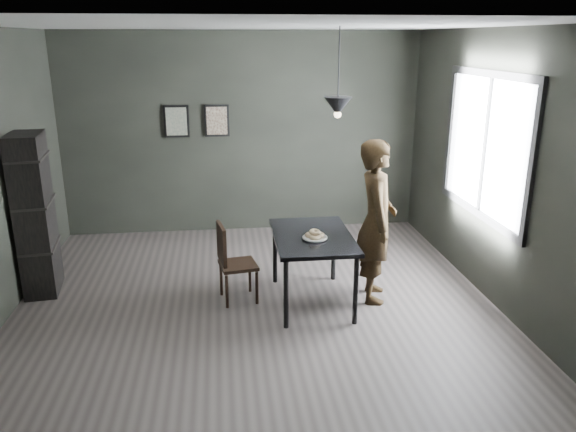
{
  "coord_description": "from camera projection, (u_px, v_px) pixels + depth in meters",
  "views": [
    {
      "loc": [
        -0.31,
        -5.39,
        2.69
      ],
      "look_at": [
        0.35,
        0.05,
        0.95
      ],
      "focal_mm": 35.0,
      "sensor_mm": 36.0,
      "label": 1
    }
  ],
  "objects": [
    {
      "name": "woman",
      "position": [
        376.0,
        221.0,
        5.85
      ],
      "size": [
        0.52,
        0.7,
        1.73
      ],
      "primitive_type": "imported",
      "rotation": [
        0.0,
        0.0,
        1.39
      ],
      "color": "black",
      "rests_on": "ground"
    },
    {
      "name": "framed_print_right",
      "position": [
        217.0,
        121.0,
        7.76
      ],
      "size": [
        0.34,
        0.04,
        0.44
      ],
      "color": "black",
      "rests_on": "ground"
    },
    {
      "name": "pendant_lamp",
      "position": [
        338.0,
        106.0,
        5.52
      ],
      "size": [
        0.28,
        0.28,
        0.86
      ],
      "color": "black",
      "rests_on": "ground"
    },
    {
      "name": "framed_print_left",
      "position": [
        177.0,
        121.0,
        7.69
      ],
      "size": [
        0.34,
        0.04,
        0.44
      ],
      "color": "black",
      "rests_on": "ground"
    },
    {
      "name": "window_assembly",
      "position": [
        485.0,
        146.0,
        5.93
      ],
      "size": [
        0.04,
        1.96,
        1.56
      ],
      "color": "white",
      "rests_on": "ground"
    },
    {
      "name": "ground",
      "position": [
        256.0,
        304.0,
        5.95
      ],
      "size": [
        5.0,
        5.0,
        0.0
      ],
      "primitive_type": "plane",
      "color": "#393331",
      "rests_on": "ground"
    },
    {
      "name": "donut_pile",
      "position": [
        315.0,
        235.0,
        5.66
      ],
      "size": [
        0.2,
        0.2,
        0.09
      ],
      "rotation": [
        0.0,
        0.0,
        0.41
      ],
      "color": "beige",
      "rests_on": "white_plate"
    },
    {
      "name": "back_wall",
      "position": [
        242.0,
        134.0,
        7.89
      ],
      "size": [
        5.0,
        0.1,
        2.8
      ],
      "primitive_type": "cube",
      "color": "black",
      "rests_on": "ground"
    },
    {
      "name": "shelf_unit",
      "position": [
        35.0,
        215.0,
        6.02
      ],
      "size": [
        0.4,
        0.62,
        1.76
      ],
      "primitive_type": "cube",
      "rotation": [
        0.0,
        0.0,
        0.12
      ],
      "color": "black",
      "rests_on": "ground"
    },
    {
      "name": "cafe_table",
      "position": [
        312.0,
        242.0,
        5.81
      ],
      "size": [
        0.8,
        1.2,
        0.75
      ],
      "color": "black",
      "rests_on": "ground"
    },
    {
      "name": "white_plate",
      "position": [
        315.0,
        238.0,
        5.68
      ],
      "size": [
        0.23,
        0.23,
        0.01
      ],
      "primitive_type": "cylinder",
      "color": "white",
      "rests_on": "cafe_table"
    },
    {
      "name": "ceiling",
      "position": [
        250.0,
        25.0,
        5.1
      ],
      "size": [
        5.0,
        5.0,
        0.02
      ],
      "color": "silver",
      "rests_on": "ground"
    },
    {
      "name": "wood_chair",
      "position": [
        231.0,
        258.0,
        5.88
      ],
      "size": [
        0.43,
        0.43,
        0.86
      ],
      "rotation": [
        0.0,
        0.0,
        0.18
      ],
      "color": "black",
      "rests_on": "ground"
    }
  ]
}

